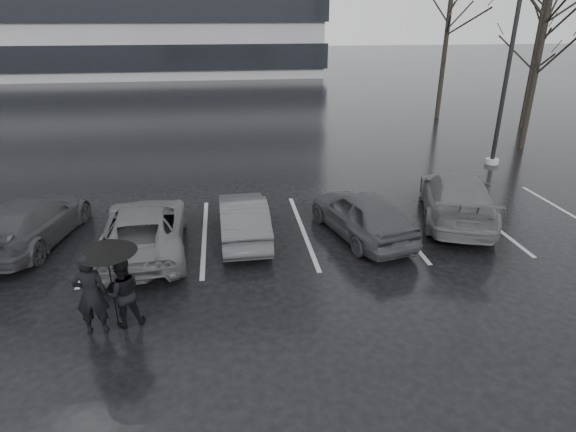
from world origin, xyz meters
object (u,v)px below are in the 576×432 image
(car_west_a, at_px, (243,218))
(pedestrian_left, at_px, (91,295))
(car_east, at_px, (457,197))
(car_west_c, at_px, (31,221))
(car_west_b, at_px, (144,229))
(lamp_post, at_px, (511,51))
(tree_ne, at_px, (534,60))
(pedestrian_right, at_px, (123,293))
(car_main, at_px, (362,214))
(tree_north, at_px, (446,41))
(tree_east, at_px, (539,57))

(car_west_a, distance_m, pedestrian_left, 4.96)
(car_east, bearing_deg, car_west_c, 19.80)
(car_west_b, height_order, car_west_c, car_west_c)
(pedestrian_left, bearing_deg, car_west_b, -100.02)
(car_west_c, relative_size, lamp_post, 0.45)
(car_west_a, xyz_separation_m, car_west_b, (-2.58, -0.42, 0.03))
(lamp_post, bearing_deg, tree_ne, 50.17)
(tree_ne, bearing_deg, pedestrian_right, -139.50)
(car_main, xyz_separation_m, lamp_post, (7.24, 5.97, 3.76))
(car_west_a, bearing_deg, car_west_b, 8.15)
(car_west_b, relative_size, tree_north, 0.53)
(car_west_a, bearing_deg, tree_north, -130.48)
(car_west_b, height_order, car_east, car_east)
(pedestrian_right, bearing_deg, tree_ne, -154.01)
(pedestrian_left, xyz_separation_m, lamp_post, (13.55, 9.53, 3.57))
(car_east, xyz_separation_m, pedestrian_right, (-8.93, -4.18, 0.03))
(tree_east, relative_size, tree_ne, 1.14)
(car_west_a, bearing_deg, tree_east, -150.46)
(car_west_a, height_order, pedestrian_left, pedestrian_left)
(car_west_a, distance_m, car_west_c, 5.67)
(car_west_a, xyz_separation_m, car_west_c, (-5.65, 0.45, 0.04))
(car_west_c, relative_size, car_east, 0.91)
(car_west_b, distance_m, tree_north, 21.45)
(pedestrian_left, relative_size, pedestrian_right, 1.17)
(car_main, xyz_separation_m, car_east, (3.15, 0.81, 0.04))
(pedestrian_left, relative_size, tree_east, 0.21)
(tree_north, bearing_deg, car_east, -111.75)
(pedestrian_left, height_order, lamp_post, lamp_post)
(tree_north, bearing_deg, car_west_a, -129.30)
(car_west_b, xyz_separation_m, car_east, (8.98, 0.91, 0.08))
(lamp_post, xyz_separation_m, tree_north, (1.62, 9.14, -0.17))
(car_east, bearing_deg, car_west_b, 25.42)
(pedestrian_right, height_order, tree_ne, tree_ne)
(car_main, height_order, lamp_post, lamp_post)
(pedestrian_left, bearing_deg, car_east, -157.18)
(car_main, distance_m, car_west_c, 8.92)
(car_main, relative_size, pedestrian_right, 2.66)
(tree_east, bearing_deg, car_west_c, -158.64)
(car_main, distance_m, tree_north, 17.89)
(car_west_b, relative_size, car_east, 0.93)
(car_west_b, xyz_separation_m, tree_north, (14.69, 15.21, 3.63))
(car_west_c, relative_size, pedestrian_right, 3.00)
(car_main, relative_size, tree_east, 0.48)
(car_west_a, height_order, tree_east, tree_east)
(car_west_b, xyz_separation_m, tree_east, (15.69, 8.21, 3.38))
(tree_east, bearing_deg, car_west_b, -152.37)
(lamp_post, distance_m, tree_east, 3.41)
(car_east, relative_size, pedestrian_right, 3.31)
(car_main, height_order, car_west_c, car_main)
(car_west_c, bearing_deg, tree_ne, -142.18)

